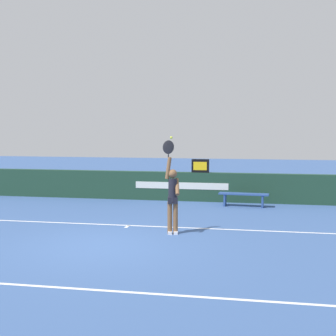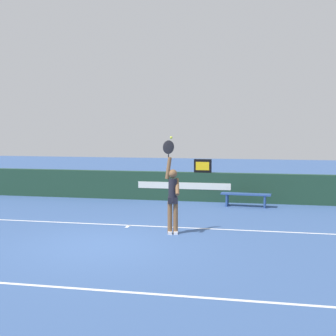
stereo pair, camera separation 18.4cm
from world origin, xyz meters
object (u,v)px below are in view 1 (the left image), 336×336
at_px(speed_display, 200,166).
at_px(tennis_ball, 171,138).
at_px(tennis_player, 173,195).
at_px(courtside_bench_near, 244,196).

xyz_separation_m(speed_display, tennis_ball, (-0.02, -5.73, 1.14)).
xyz_separation_m(tennis_player, tennis_ball, (0.03, -0.34, 1.46)).
height_order(tennis_player, tennis_ball, tennis_ball).
distance_m(speed_display, tennis_player, 5.40).
height_order(tennis_ball, courtside_bench_near, tennis_ball).
bearing_deg(tennis_player, courtside_bench_near, 70.03).
height_order(speed_display, tennis_ball, tennis_ball).
relative_size(tennis_ball, courtside_bench_near, 0.04).
bearing_deg(speed_display, tennis_player, -90.48).
bearing_deg(courtside_bench_near, tennis_player, -109.97).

